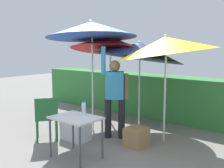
{
  "coord_description": "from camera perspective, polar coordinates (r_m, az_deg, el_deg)",
  "views": [
    {
      "loc": [
        3.59,
        -4.1,
        1.88
      ],
      "look_at": [
        0.0,
        0.3,
        1.1
      ],
      "focal_mm": 44.01,
      "sensor_mm": 36.0,
      "label": 1
    }
  ],
  "objects": [
    {
      "name": "umbrella_orange",
      "position": [
        6.31,
        5.67,
        6.92
      ],
      "size": [
        2.09,
        2.09,
        2.18
      ],
      "color": "silver",
      "rests_on": "ground_plane"
    },
    {
      "name": "chair_plastic",
      "position": [
        5.66,
        -13.44,
        -6.41
      ],
      "size": [
        0.62,
        0.62,
        0.89
      ],
      "color": "#236633",
      "rests_on": "ground_plane"
    },
    {
      "name": "cooler_box",
      "position": [
        5.68,
        -7.55,
        -9.39
      ],
      "size": [
        0.57,
        0.36,
        0.41
      ],
      "primitive_type": "cube",
      "color": "silver",
      "rests_on": "ground_plane"
    },
    {
      "name": "bottle_water",
      "position": [
        4.74,
        -5.88,
        -5.08
      ],
      "size": [
        0.07,
        0.07,
        0.24
      ],
      "color": "silver",
      "rests_on": "folding_table"
    },
    {
      "name": "ground_plane",
      "position": [
        5.77,
        -1.92,
        -11.21
      ],
      "size": [
        24.0,
        24.0,
        0.0
      ],
      "primitive_type": "plane",
      "color": "gray"
    },
    {
      "name": "folding_table",
      "position": [
        4.67,
        -7.51,
        -7.81
      ],
      "size": [
        0.8,
        0.6,
        0.71
      ],
      "color": "#4C4C51",
      "rests_on": "ground_plane"
    },
    {
      "name": "umbrella_yellow",
      "position": [
        6.03,
        -4.31,
        11.19
      ],
      "size": [
        2.0,
        1.98,
        2.53
      ],
      "color": "silver",
      "rests_on": "ground_plane"
    },
    {
      "name": "crate_cardboard",
      "position": [
        5.32,
        5.08,
        -10.86
      ],
      "size": [
        0.36,
        0.4,
        0.36
      ],
      "primitive_type": "cube",
      "color": "#9E7A4C",
      "rests_on": "ground_plane"
    },
    {
      "name": "umbrella_navy",
      "position": [
        6.68,
        -0.57,
        8.4
      ],
      "size": [
        1.91,
        1.91,
        2.31
      ],
      "color": "silver",
      "rests_on": "ground_plane"
    },
    {
      "name": "umbrella_rainbow",
      "position": [
        5.4,
        11.13,
        7.79
      ],
      "size": [
        2.0,
        1.98,
        2.24
      ],
      "color": "silver",
      "rests_on": "ground_plane"
    },
    {
      "name": "hedge_row",
      "position": [
        7.42,
        9.58,
        -2.56
      ],
      "size": [
        8.0,
        0.7,
        1.12
      ],
      "primitive_type": "cube",
      "color": "#38843D",
      "rests_on": "ground_plane"
    },
    {
      "name": "person_vendor",
      "position": [
        5.58,
        0.56,
        -1.94
      ],
      "size": [
        0.5,
        0.39,
        1.88
      ],
      "color": "black",
      "rests_on": "ground_plane"
    }
  ]
}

